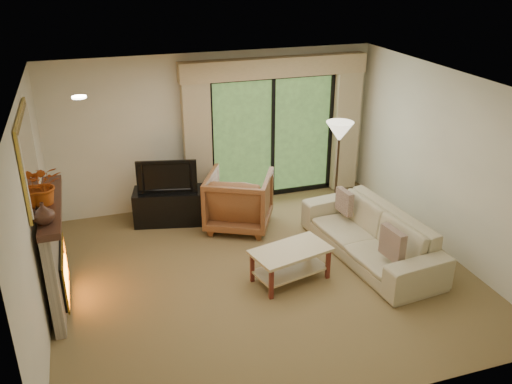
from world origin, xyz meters
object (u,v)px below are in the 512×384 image
object	(u,v)px
armchair	(239,200)
coffee_table	(290,265)
sofa	(370,235)
media_console	(169,206)

from	to	relation	value
armchair	coffee_table	distance (m)	1.73
armchair	sofa	size ratio (longest dim) A/B	0.42
media_console	coffee_table	bearing A→B (deg)	-48.01
armchair	sofa	distance (m)	2.12
armchair	sofa	world-z (taller)	armchair
media_console	sofa	size ratio (longest dim) A/B	0.47
media_console	armchair	size ratio (longest dim) A/B	1.12
armchair	sofa	xyz separation A→B (m)	(1.52, -1.48, -0.10)
media_console	coffee_table	size ratio (longest dim) A/B	1.08
sofa	media_console	bearing A→B (deg)	-133.90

